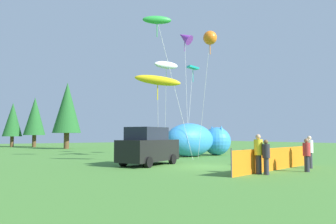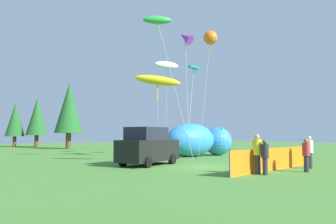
{
  "view_description": "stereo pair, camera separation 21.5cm",
  "coord_description": "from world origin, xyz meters",
  "px_view_note": "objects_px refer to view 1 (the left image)",
  "views": [
    {
      "loc": [
        -12.19,
        -14.7,
        1.8
      ],
      "look_at": [
        -0.22,
        3.38,
        3.33
      ],
      "focal_mm": 35.0,
      "sensor_mm": 36.0,
      "label": 1
    },
    {
      "loc": [
        -12.01,
        -14.82,
        1.8
      ],
      "look_at": [
        -0.22,
        3.38,
        3.33
      ],
      "focal_mm": 35.0,
      "sensor_mm": 36.0,
      "label": 2
    }
  ],
  "objects_px": {
    "spectator_in_red_shirt": "(307,154)",
    "kite_green_fish": "(157,21)",
    "kite_white_ghost": "(166,65)",
    "kite_yellow_hero": "(158,81)",
    "inflatable_cat": "(198,141)",
    "spectator_in_green_shirt": "(266,156)",
    "kite_orange_flower": "(210,38)",
    "spectator_in_black_shirt": "(310,151)",
    "kite_purple_delta": "(185,38)",
    "parked_car": "(148,147)",
    "folding_chair": "(245,156)",
    "spectator_in_yellow_shirt": "(258,152)",
    "kite_teal_diamond": "(193,69)"
  },
  "relations": [
    {
      "from": "kite_orange_flower",
      "to": "kite_purple_delta",
      "type": "bearing_deg",
      "value": 77.77
    },
    {
      "from": "spectator_in_red_shirt",
      "to": "kite_yellow_hero",
      "type": "xyz_separation_m",
      "value": [
        -3.39,
        8.48,
        4.5
      ]
    },
    {
      "from": "spectator_in_black_shirt",
      "to": "kite_purple_delta",
      "type": "height_order",
      "value": "kite_purple_delta"
    },
    {
      "from": "spectator_in_red_shirt",
      "to": "kite_purple_delta",
      "type": "xyz_separation_m",
      "value": [
        2.6,
        13.57,
        9.67
      ]
    },
    {
      "from": "spectator_in_yellow_shirt",
      "to": "spectator_in_red_shirt",
      "type": "xyz_separation_m",
      "value": [
        2.68,
        -0.69,
        -0.11
      ]
    },
    {
      "from": "kite_orange_flower",
      "to": "kite_green_fish",
      "type": "bearing_deg",
      "value": 155.8
    },
    {
      "from": "spectator_in_green_shirt",
      "to": "kite_orange_flower",
      "type": "xyz_separation_m",
      "value": [
        4.2,
        8.64,
        8.32
      ]
    },
    {
      "from": "inflatable_cat",
      "to": "kite_purple_delta",
      "type": "distance_m",
      "value": 9.38
    },
    {
      "from": "spectator_in_black_shirt",
      "to": "kite_green_fish",
      "type": "distance_m",
      "value": 14.01
    },
    {
      "from": "parked_car",
      "to": "kite_purple_delta",
      "type": "distance_m",
      "value": 13.46
    },
    {
      "from": "spectator_in_green_shirt",
      "to": "spectator_in_yellow_shirt",
      "type": "relative_size",
      "value": 0.86
    },
    {
      "from": "parked_car",
      "to": "kite_teal_diamond",
      "type": "height_order",
      "value": "kite_teal_diamond"
    },
    {
      "from": "inflatable_cat",
      "to": "spectator_in_red_shirt",
      "type": "distance_m",
      "value": 12.56
    },
    {
      "from": "parked_car",
      "to": "kite_green_fish",
      "type": "distance_m",
      "value": 10.13
    },
    {
      "from": "kite_orange_flower",
      "to": "kite_yellow_hero",
      "type": "xyz_separation_m",
      "value": [
        -4.99,
        -0.48,
        -3.8
      ]
    },
    {
      "from": "spectator_in_red_shirt",
      "to": "kite_purple_delta",
      "type": "relative_size",
      "value": 0.14
    },
    {
      "from": "inflatable_cat",
      "to": "kite_yellow_hero",
      "type": "distance_m",
      "value": 8.4
    },
    {
      "from": "spectator_in_green_shirt",
      "to": "kite_green_fish",
      "type": "bearing_deg",
      "value": 87.3
    },
    {
      "from": "inflatable_cat",
      "to": "spectator_in_black_shirt",
      "type": "height_order",
      "value": "inflatable_cat"
    },
    {
      "from": "folding_chair",
      "to": "spectator_in_green_shirt",
      "type": "height_order",
      "value": "spectator_in_green_shirt"
    },
    {
      "from": "spectator_in_yellow_shirt",
      "to": "kite_yellow_hero",
      "type": "relative_size",
      "value": 0.31
    },
    {
      "from": "folding_chair",
      "to": "inflatable_cat",
      "type": "height_order",
      "value": "inflatable_cat"
    },
    {
      "from": "spectator_in_red_shirt",
      "to": "kite_white_ghost",
      "type": "distance_m",
      "value": 14.0
    },
    {
      "from": "kite_yellow_hero",
      "to": "parked_car",
      "type": "bearing_deg",
      "value": -140.17
    },
    {
      "from": "kite_white_ghost",
      "to": "kite_green_fish",
      "type": "bearing_deg",
      "value": -138.48
    },
    {
      "from": "folding_chair",
      "to": "spectator_in_yellow_shirt",
      "type": "bearing_deg",
      "value": 36.69
    },
    {
      "from": "spectator_in_red_shirt",
      "to": "kite_green_fish",
      "type": "relative_size",
      "value": 0.15
    },
    {
      "from": "parked_car",
      "to": "folding_chair",
      "type": "distance_m",
      "value": 5.82
    },
    {
      "from": "parked_car",
      "to": "spectator_in_red_shirt",
      "type": "relative_size",
      "value": 2.87
    },
    {
      "from": "spectator_in_black_shirt",
      "to": "spectator_in_yellow_shirt",
      "type": "bearing_deg",
      "value": -176.92
    },
    {
      "from": "spectator_in_yellow_shirt",
      "to": "kite_orange_flower",
      "type": "distance_m",
      "value": 12.4
    },
    {
      "from": "folding_chair",
      "to": "kite_purple_delta",
      "type": "bearing_deg",
      "value": -119.3
    },
    {
      "from": "kite_teal_diamond",
      "to": "kite_yellow_hero",
      "type": "xyz_separation_m",
      "value": [
        -6.59,
        -4.69,
        -2.29
      ]
    },
    {
      "from": "kite_orange_flower",
      "to": "kite_yellow_hero",
      "type": "height_order",
      "value": "kite_orange_flower"
    },
    {
      "from": "kite_white_ghost",
      "to": "kite_yellow_hero",
      "type": "height_order",
      "value": "kite_white_ghost"
    },
    {
      "from": "kite_green_fish",
      "to": "parked_car",
      "type": "bearing_deg",
      "value": -128.61
    },
    {
      "from": "spectator_in_black_shirt",
      "to": "kite_orange_flower",
      "type": "xyz_separation_m",
      "value": [
        -0.06,
        8.03,
        8.24
      ]
    },
    {
      "from": "inflatable_cat",
      "to": "kite_green_fish",
      "type": "xyz_separation_m",
      "value": [
        -5.03,
        -1.58,
        9.05
      ]
    },
    {
      "from": "folding_chair",
      "to": "kite_teal_diamond",
      "type": "bearing_deg",
      "value": -123.4
    },
    {
      "from": "spectator_in_red_shirt",
      "to": "kite_green_fish",
      "type": "height_order",
      "value": "kite_green_fish"
    },
    {
      "from": "kite_white_ghost",
      "to": "kite_purple_delta",
      "type": "height_order",
      "value": "kite_purple_delta"
    },
    {
      "from": "parked_car",
      "to": "inflatable_cat",
      "type": "distance_m",
      "value": 9.02
    },
    {
      "from": "spectator_in_yellow_shirt",
      "to": "kite_yellow_hero",
      "type": "bearing_deg",
      "value": 95.21
    },
    {
      "from": "parked_car",
      "to": "kite_orange_flower",
      "type": "distance_m",
      "value": 10.38
    },
    {
      "from": "kite_green_fish",
      "to": "spectator_in_red_shirt",
      "type": "bearing_deg",
      "value": -78.77
    },
    {
      "from": "kite_teal_diamond",
      "to": "kite_purple_delta",
      "type": "relative_size",
      "value": 0.71
    },
    {
      "from": "spectator_in_green_shirt",
      "to": "kite_orange_flower",
      "type": "bearing_deg",
      "value": 64.06
    },
    {
      "from": "spectator_in_black_shirt",
      "to": "kite_purple_delta",
      "type": "xyz_separation_m",
      "value": [
        0.94,
        12.64,
        9.6
      ]
    },
    {
      "from": "spectator_in_black_shirt",
      "to": "kite_orange_flower",
      "type": "relative_size",
      "value": 0.18
    },
    {
      "from": "parked_car",
      "to": "kite_teal_diamond",
      "type": "bearing_deg",
      "value": 10.06
    }
  ]
}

